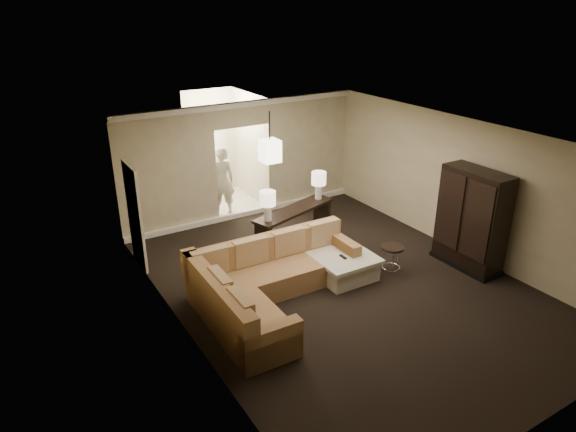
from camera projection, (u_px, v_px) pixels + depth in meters
ground at (343, 286)px, 9.58m from camera, size 8.00×8.00×0.00m
wall_back at (243, 160)px, 12.17m from camera, size 6.00×0.04×2.80m
wall_front at (558, 334)px, 5.90m from camera, size 6.00×0.04×2.80m
wall_left at (184, 259)px, 7.59m from camera, size 0.04×8.00×2.80m
wall_right at (463, 187)px, 10.47m from camera, size 0.04×8.00×2.80m
ceiling at (350, 140)px, 8.48m from camera, size 6.00×8.00×0.02m
crown_molding at (242, 104)px, 11.61m from camera, size 6.00×0.10×0.12m
baseboard at (246, 213)px, 12.66m from camera, size 6.00×0.10×0.12m
side_door at (135, 217)px, 9.94m from camera, size 0.05×0.90×2.10m
foyer at (220, 151)px, 13.26m from camera, size 1.44×2.02×2.80m
sectional_sofa at (267, 283)px, 8.94m from camera, size 3.23×2.56×0.95m
coffee_table at (343, 265)px, 9.83m from camera, size 1.14×1.14×0.47m
console_table at (294, 223)px, 11.05m from camera, size 2.16×1.07×0.81m
armoire at (471, 222)px, 9.95m from camera, size 0.59×1.39×2.00m
drink_table at (392, 254)px, 9.93m from camera, size 0.44×0.44×0.55m
table_lamp_left at (268, 201)px, 10.20m from camera, size 0.33×0.33×0.62m
table_lamp_right at (319, 181)px, 11.32m from camera, size 0.33×0.33×0.62m
pendant_light at (270, 151)px, 10.93m from camera, size 0.38×0.38×1.09m
person at (221, 178)px, 12.36m from camera, size 0.76×0.57×1.92m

